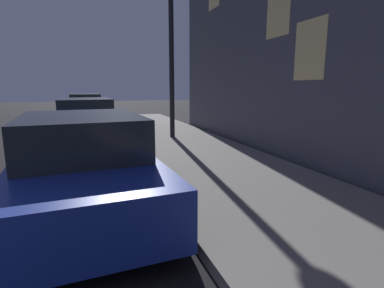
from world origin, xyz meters
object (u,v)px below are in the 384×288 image
at_px(car_blue, 84,164).
at_px(car_green, 85,107).
at_px(street_lamp, 171,23).
at_px(car_white, 85,119).

xyz_separation_m(car_blue, car_green, (-0.00, 13.07, 0.00)).
relative_size(car_green, street_lamp, 0.80).
xyz_separation_m(car_green, street_lamp, (2.77, -7.90, 3.08)).
bearing_deg(car_white, car_blue, -90.02).
distance_m(car_blue, car_green, 13.07).
relative_size(car_blue, street_lamp, 0.80).
bearing_deg(car_blue, car_white, 89.98).
bearing_deg(street_lamp, car_green, 109.35).
xyz_separation_m(car_blue, car_white, (0.00, 6.34, 0.01)).
distance_m(car_white, car_green, 6.73).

